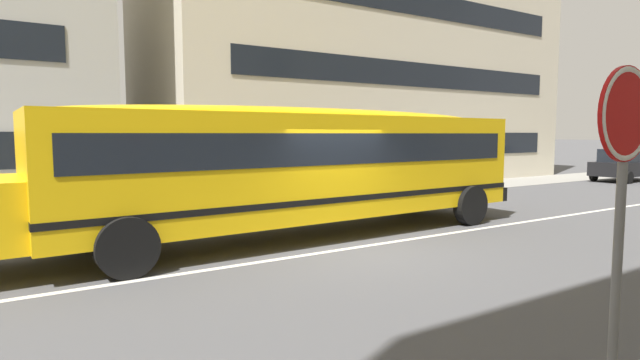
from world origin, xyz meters
name	(u,v)px	position (x,y,z in m)	size (l,w,h in m)	color
ground_plane	(347,249)	(0.00, 0.00, 0.00)	(400.00, 400.00, 0.00)	#4C4C4F
sidewalk_far	(217,206)	(0.00, 7.41, 0.01)	(120.00, 3.00, 0.01)	gray
lane_centreline	(347,249)	(0.00, 0.00, 0.00)	(110.00, 0.16, 0.01)	silver
school_bus	(296,161)	(-0.28, 1.67, 1.79)	(13.53, 3.22, 3.01)	yellow
parked_car_black_by_entrance	(625,165)	(20.79, 4.71, 0.84)	(3.92, 1.91, 1.64)	black
stop_sign_post	(623,157)	(-2.20, -6.51, 2.23)	(0.70, 0.07, 2.90)	slate
apartment_block_far_centre	(358,24)	(10.39, 13.54, 8.25)	(21.92, 9.31, 16.50)	beige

